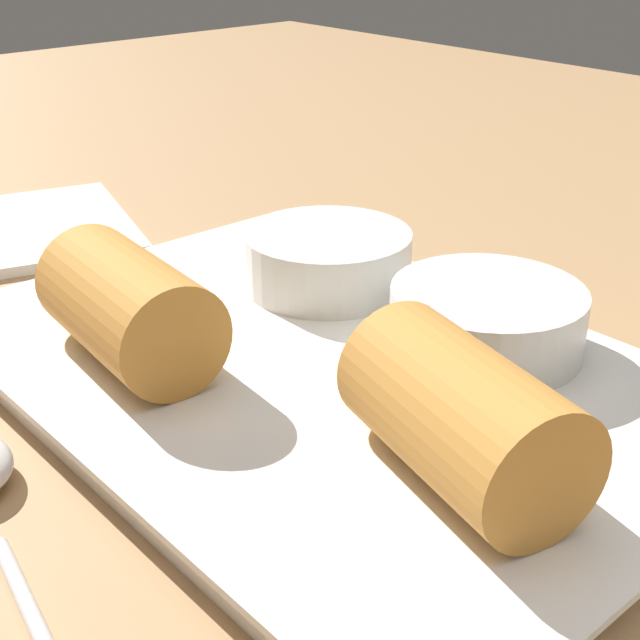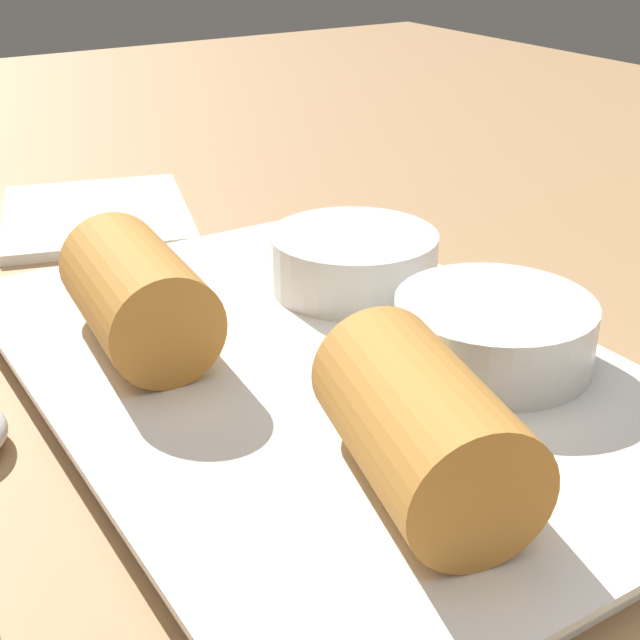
{
  "view_description": "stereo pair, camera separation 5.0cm",
  "coord_description": "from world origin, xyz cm",
  "px_view_note": "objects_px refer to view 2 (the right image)",
  "views": [
    {
      "loc": [
        20.76,
        -21.85,
        20.41
      ],
      "look_at": [
        -2.54,
        -1.23,
        5.31
      ],
      "focal_mm": 50.0,
      "sensor_mm": 36.0,
      "label": 1
    },
    {
      "loc": [
        23.76,
        -17.84,
        20.41
      ],
      "look_at": [
        -2.54,
        -1.23,
        5.31
      ],
      "focal_mm": 50.0,
      "sensor_mm": 36.0,
      "label": 2
    }
  ],
  "objects_px": {
    "dipping_bowl_far": "(353,258)",
    "napkin": "(96,215)",
    "serving_plate": "(320,377)",
    "dipping_bowl_near": "(494,329)"
  },
  "relations": [
    {
      "from": "serving_plate",
      "to": "dipping_bowl_near",
      "type": "bearing_deg",
      "value": 57.23
    },
    {
      "from": "dipping_bowl_near",
      "to": "dipping_bowl_far",
      "type": "bearing_deg",
      "value": -177.1
    },
    {
      "from": "napkin",
      "to": "dipping_bowl_near",
      "type": "bearing_deg",
      "value": 11.98
    },
    {
      "from": "dipping_bowl_near",
      "to": "dipping_bowl_far",
      "type": "height_order",
      "value": "same"
    },
    {
      "from": "serving_plate",
      "to": "dipping_bowl_near",
      "type": "relative_size",
      "value": 3.91
    },
    {
      "from": "dipping_bowl_far",
      "to": "napkin",
      "type": "bearing_deg",
      "value": -164.04
    },
    {
      "from": "dipping_bowl_near",
      "to": "napkin",
      "type": "bearing_deg",
      "value": -168.02
    },
    {
      "from": "serving_plate",
      "to": "napkin",
      "type": "xyz_separation_m",
      "value": [
        -0.25,
        -0.0,
        -0.0
      ]
    },
    {
      "from": "serving_plate",
      "to": "dipping_bowl_near",
      "type": "distance_m",
      "value": 0.07
    },
    {
      "from": "dipping_bowl_far",
      "to": "napkin",
      "type": "distance_m",
      "value": 0.21
    }
  ]
}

